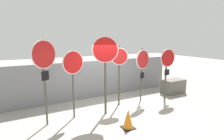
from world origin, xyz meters
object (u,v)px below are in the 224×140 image
(stop_sign_5, at_px, (167,64))
(traffic_cone_0, at_px, (128,119))
(stop_sign_4, at_px, (143,63))
(stop_sign_0, at_px, (44,62))
(stop_sign_1, at_px, (73,68))
(stop_sign_3, at_px, (119,64))
(storage_crate, at_px, (173,86))
(stop_sign_2, at_px, (105,59))

(stop_sign_5, bearing_deg, traffic_cone_0, -154.06)
(stop_sign_5, bearing_deg, stop_sign_4, 163.39)
(stop_sign_0, height_order, stop_sign_1, stop_sign_0)
(stop_sign_4, relative_size, stop_sign_5, 1.02)
(stop_sign_4, bearing_deg, stop_sign_1, 171.16)
(stop_sign_3, distance_m, stop_sign_5, 2.26)
(stop_sign_1, relative_size, storage_crate, 2.09)
(stop_sign_1, relative_size, stop_sign_3, 0.95)
(stop_sign_4, bearing_deg, stop_sign_2, 179.91)
(stop_sign_0, distance_m, stop_sign_2, 1.97)
(stop_sign_2, bearing_deg, storage_crate, 34.21)
(storage_crate, bearing_deg, stop_sign_4, -175.62)
(stop_sign_0, xyz_separation_m, stop_sign_3, (2.84, 0.41, -0.31))
(stop_sign_1, distance_m, stop_sign_2, 1.13)
(stop_sign_1, xyz_separation_m, stop_sign_2, (1.07, -0.22, 0.27))
(stop_sign_0, xyz_separation_m, stop_sign_4, (3.97, 0.38, -0.34))
(stop_sign_5, xyz_separation_m, storage_crate, (1.02, 0.50, -1.24))
(stop_sign_2, height_order, traffic_cone_0, stop_sign_2)
(stop_sign_1, xyz_separation_m, traffic_cone_0, (1.24, -1.45, -1.44))
(stop_sign_4, distance_m, storage_crate, 2.50)
(stop_sign_2, xyz_separation_m, stop_sign_4, (2.01, 0.50, -0.33))
(traffic_cone_0, bearing_deg, stop_sign_5, 25.49)
(stop_sign_4, xyz_separation_m, storage_crate, (2.11, 0.16, -1.33))
(storage_crate, bearing_deg, stop_sign_0, -174.89)
(stop_sign_4, bearing_deg, storage_crate, -9.75)
(stop_sign_1, height_order, stop_sign_5, stop_sign_1)
(stop_sign_0, distance_m, stop_sign_4, 4.01)
(stop_sign_5, distance_m, storage_crate, 1.69)
(stop_sign_1, bearing_deg, stop_sign_3, -8.99)
(stop_sign_3, distance_m, traffic_cone_0, 2.36)
(stop_sign_0, xyz_separation_m, traffic_cone_0, (2.13, -1.35, -1.72))
(storage_crate, bearing_deg, traffic_cone_0, -154.39)
(stop_sign_5, bearing_deg, stop_sign_1, 179.76)
(stop_sign_4, relative_size, storage_crate, 2.08)
(stop_sign_3, height_order, traffic_cone_0, stop_sign_3)
(stop_sign_1, height_order, storage_crate, stop_sign_1)
(traffic_cone_0, bearing_deg, stop_sign_2, 97.61)
(stop_sign_0, height_order, stop_sign_3, stop_sign_0)
(stop_sign_5, relative_size, storage_crate, 2.04)
(stop_sign_3, bearing_deg, stop_sign_2, -129.64)
(stop_sign_2, xyz_separation_m, storage_crate, (4.12, 0.66, -1.66))
(stop_sign_1, xyz_separation_m, storage_crate, (5.19, 0.45, -1.40))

